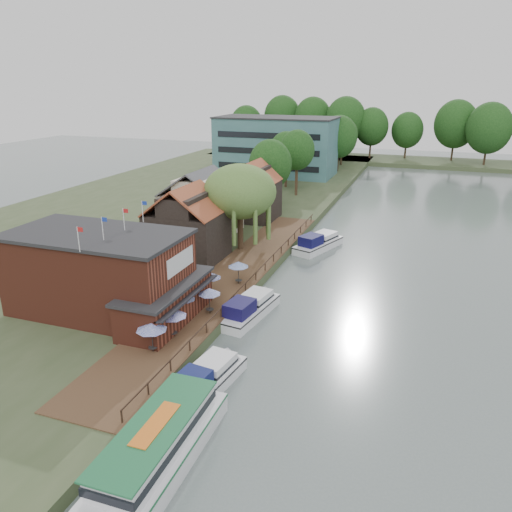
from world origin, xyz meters
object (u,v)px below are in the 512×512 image
(cruiser_0, at_px, (205,377))
(umbrella_1, at_px, (173,323))
(cottage_a, at_px, (187,223))
(umbrella_0, at_px, (152,337))
(cruiser_2, at_px, (318,241))
(cottage_c, at_px, (253,191))
(umbrella_2, at_px, (184,306))
(swan, at_px, (142,429))
(willow, at_px, (240,208))
(cruiser_1, at_px, (249,306))
(pub, at_px, (119,275))
(umbrella_3, at_px, (210,301))
(umbrella_5, at_px, (238,273))
(tour_boat, at_px, (151,453))
(cottage_b, at_px, (201,202))
(hotel_block, at_px, (276,146))
(umbrella_4, at_px, (210,284))

(cruiser_0, bearing_deg, umbrella_1, 144.91)
(cottage_a, xyz_separation_m, umbrella_0, (7.14, -20.06, -2.96))
(umbrella_0, bearing_deg, cruiser_2, 79.73)
(cottage_c, relative_size, umbrella_2, 3.58)
(cottage_c, relative_size, swan, 19.32)
(willow, relative_size, cruiser_1, 1.13)
(pub, distance_m, cottage_c, 34.01)
(willow, distance_m, umbrella_1, 23.04)
(umbrella_2, relative_size, cruiser_0, 0.26)
(umbrella_1, height_order, umbrella_3, same)
(cruiser_2, bearing_deg, umbrella_5, -85.52)
(tour_boat, bearing_deg, umbrella_0, 119.38)
(umbrella_0, xyz_separation_m, cruiser_2, (5.66, 31.23, -1.15))
(cottage_a, distance_m, cottage_b, 10.44)
(hotel_block, height_order, swan, hotel_block)
(cottage_b, height_order, cruiser_0, cottage_b)
(willow, distance_m, umbrella_0, 25.50)
(umbrella_2, xyz_separation_m, umbrella_3, (1.58, 1.76, 0.00))
(cottage_a, relative_size, cottage_c, 1.01)
(umbrella_2, distance_m, cruiser_1, 6.21)
(umbrella_2, relative_size, umbrella_5, 1.00)
(pub, height_order, umbrella_0, pub)
(cottage_b, relative_size, cruiser_0, 1.05)
(pub, xyz_separation_m, umbrella_2, (5.85, 0.67, -2.36))
(umbrella_3, xyz_separation_m, cruiser_0, (3.86, -9.34, -1.20))
(umbrella_5, xyz_separation_m, tour_boat, (4.59, -24.62, -0.83))
(cottage_b, height_order, umbrella_4, cottage_b)
(umbrella_0, bearing_deg, hotel_block, 100.53)
(umbrella_0, relative_size, umbrella_3, 1.00)
(umbrella_3, bearing_deg, hotel_block, 102.68)
(willow, xyz_separation_m, umbrella_1, (2.97, -22.51, -3.93))
(umbrella_1, height_order, cruiser_1, umbrella_1)
(cottage_b, distance_m, willow, 9.07)
(pub, bearing_deg, willow, 80.07)
(umbrella_3, height_order, umbrella_5, same)
(pub, xyz_separation_m, umbrella_0, (6.14, -5.06, -2.36))
(pub, relative_size, umbrella_3, 8.42)
(cruiser_0, distance_m, swan, 5.61)
(umbrella_3, bearing_deg, umbrella_0, -99.83)
(cottage_b, height_order, cruiser_2, cottage_b)
(pub, height_order, umbrella_2, pub)
(cottage_b, bearing_deg, umbrella_0, -71.37)
(pub, xyz_separation_m, cottage_b, (-4.00, 25.00, 0.60))
(willow, bearing_deg, cruiser_0, -73.85)
(hotel_block, distance_m, umbrella_5, 63.50)
(umbrella_1, bearing_deg, umbrella_0, -97.51)
(cottage_a, bearing_deg, umbrella_0, -70.42)
(hotel_block, xyz_separation_m, swan, (17.50, -83.16, -6.93))
(umbrella_3, height_order, tour_boat, umbrella_3)
(cottage_a, distance_m, cruiser_2, 17.48)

